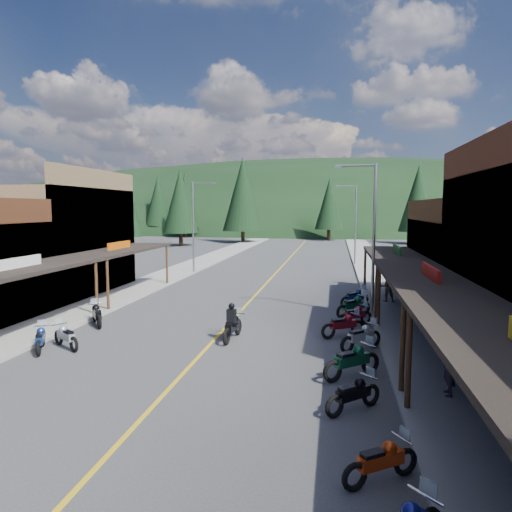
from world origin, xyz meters
The scene contains 35 objects.
ground centered at (0.00, 0.00, 0.00)m, with size 220.00×220.00×0.00m, color #38383A.
centerline centered at (0.00, 20.00, 0.01)m, with size 0.15×90.00×0.01m, color gold.
sidewalk_west centered at (-8.70, 20.00, 0.07)m, with size 3.40×94.00×0.15m, color gray.
sidewalk_east centered at (8.70, 20.00, 0.07)m, with size 3.40×94.00×0.15m, color gray.
shop_west_3 centered at (-13.78, 11.30, 3.52)m, with size 10.90×10.20×8.20m.
shop_east_3 centered at (13.75, 11.30, 2.53)m, with size 10.90×10.20×6.20m.
streetlight_1 centered at (-6.95, 22.00, 4.46)m, with size 2.16×0.18×8.00m.
streetlight_2 centered at (6.95, 8.00, 4.46)m, with size 2.16×0.18×8.00m.
streetlight_3 centered at (6.95, 30.00, 4.46)m, with size 2.16×0.18×8.00m.
ridge_hill centered at (0.00, 135.00, 0.00)m, with size 310.00×140.00×60.00m, color black.
pine_0 centered at (-40.00, 62.00, 6.48)m, with size 5.04×5.04×11.00m.
pine_1 centered at (-24.00, 70.00, 7.24)m, with size 5.88×5.88×12.50m.
pine_2 centered at (-10.00, 58.00, 7.99)m, with size 6.72×6.72×14.00m.
pine_3 centered at (4.00, 66.00, 6.48)m, with size 5.04×5.04×11.00m.
pine_4 centered at (18.00, 60.00, 7.24)m, with size 5.88×5.88×12.50m.
pine_5 centered at (34.00, 72.00, 7.99)m, with size 6.72×6.72×14.00m.
pine_7 centered at (-32.00, 76.00, 7.24)m, with size 5.88×5.88×12.50m.
pine_8 centered at (-22.00, 40.00, 5.98)m, with size 4.48×4.48×10.00m.
pine_9 centered at (24.00, 45.00, 6.38)m, with size 4.93×4.93×10.80m.
pine_10 centered at (-18.00, 50.00, 6.78)m, with size 5.38×5.38×11.60m.
pine_11 centered at (20.00, 38.00, 7.19)m, with size 5.82×5.82×12.40m.
bike_west_7 centered at (-6.44, -0.20, 0.56)m, with size 0.65×1.95×1.12m, color navy, non-canonical shape.
bike_west_8 centered at (-5.63, 0.29, 0.56)m, with size 0.66×1.97×1.13m, color #AEAFB4, non-canonical shape.
bike_west_9 centered at (-6.28, 3.91, 0.60)m, with size 0.70×2.11×1.21m, color black, non-canonical shape.
bike_east_5 centered at (6.14, -6.96, 0.53)m, with size 0.62×1.86×1.06m, color #B5340C, non-canonical shape.
bike_east_6 centered at (5.71, -3.63, 0.57)m, with size 0.66×1.99×1.13m, color black, non-canonical shape.
bike_east_7 centered at (5.76, -1.03, 0.66)m, with size 0.77×2.31×1.32m, color #0D4126, non-canonical shape.
bike_east_8 centered at (6.22, 2.13, 0.61)m, with size 0.72×2.15×1.23m, color #ADADB2, non-canonical shape.
bike_east_9 centered at (5.54, 3.91, 0.61)m, with size 0.71×2.14×1.22m, color maroon, non-canonical shape.
bike_east_10 centered at (6.12, 6.03, 0.58)m, with size 0.68×2.03×1.16m, color maroon, non-canonical shape.
bike_east_11 centered at (6.15, 7.84, 0.66)m, with size 0.77×2.31×1.32m, color #0D432B, non-canonical shape.
bike_east_12 centered at (6.32, 10.34, 0.62)m, with size 0.72×2.17×1.24m, color navy, non-canonical shape.
rider_on_bike centered at (0.79, 2.67, 0.68)m, with size 0.96×2.29×1.70m.
pedestrian_east_a centered at (8.55, -2.31, 1.06)m, with size 0.66×0.43×1.82m, color #262030.
pedestrian_east_b centered at (8.26, 11.58, 1.04)m, with size 0.87×0.50×1.78m, color brown.
Camera 1 is at (5.12, -16.24, 5.72)m, focal length 32.00 mm.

